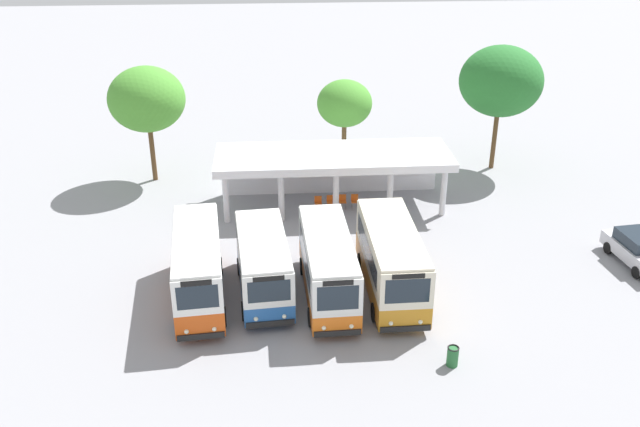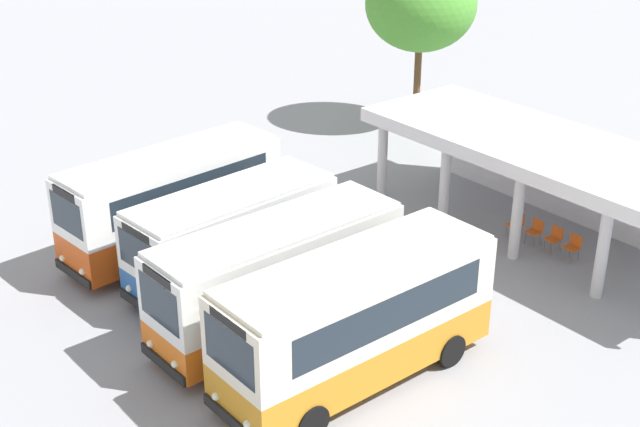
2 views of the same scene
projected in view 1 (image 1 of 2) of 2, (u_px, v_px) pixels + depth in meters
The scene contains 15 objects.
ground_plane at pixel (331, 325), 31.21m from camera, with size 180.00×180.00×0.00m, color #939399.
city_bus_nearest_orange at pixel (198, 266), 32.26m from camera, with size 2.79×7.63×3.39m.
city_bus_second_in_row at pixel (263, 264), 32.81m from camera, with size 2.79×6.78×3.04m.
city_bus_middle_cream at pixel (328, 265), 32.50m from camera, with size 2.45×7.51×3.25m.
city_bus_fourth_amber at pixel (391, 259), 32.84m from camera, with size 2.53×7.62×3.39m.
parked_car_flank at pixel (638, 249), 35.86m from camera, with size 2.21×4.38×1.62m.
terminal_canopy at pixel (332, 163), 42.03m from camera, with size 14.05×4.74×3.40m.
waiting_chair_end_by_column at pixel (318, 202), 41.86m from camera, with size 0.45×0.45×0.86m.
waiting_chair_second_from_end at pixel (330, 201), 41.97m from camera, with size 0.45×0.45×0.86m.
waiting_chair_middle_seat at pixel (343, 200), 42.08m from camera, with size 0.45×0.45×0.86m.
waiting_chair_fourth_seat at pixel (355, 200), 42.11m from camera, with size 0.45×0.45×0.86m.
roadside_tree_behind_canopy at pixel (345, 104), 45.90m from camera, with size 3.67×3.67×6.28m.
roadside_tree_east_of_canopy at pixel (501, 81), 45.57m from camera, with size 5.48×5.48×8.46m.
roadside_tree_west_of_canopy at pixel (147, 99), 43.91m from camera, with size 4.88×4.88×7.61m.
litter_bin_apron at pixel (453, 356), 28.44m from camera, with size 0.49×0.49×0.90m.
Camera 1 is at (-2.38, -25.79, 18.12)m, focal length 38.89 mm.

